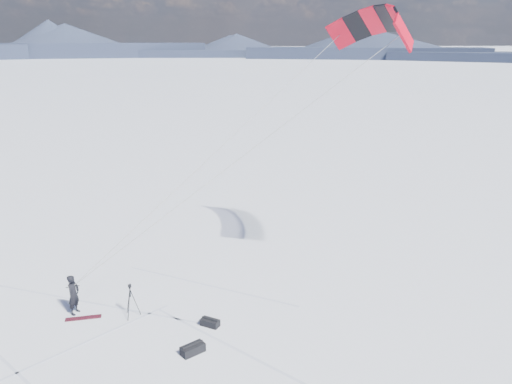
{
  "coord_description": "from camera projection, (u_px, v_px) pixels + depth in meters",
  "views": [
    {
      "loc": [
        4.8,
        -18.31,
        11.27
      ],
      "look_at": [
        7.03,
        2.84,
        4.76
      ],
      "focal_mm": 35.0,
      "sensor_mm": 36.0,
      "label": 1
    }
  ],
  "objects": [
    {
      "name": "tripod",
      "position": [
        130.0,
        296.0,
        20.96
      ],
      "size": [
        0.64,
        0.67,
        1.49
      ],
      "rotation": [
        0.0,
        0.0,
        0.19
      ],
      "color": "black",
      "rests_on": "ground"
    },
    {
      "name": "gear_bag_a",
      "position": [
        193.0,
        349.0,
        18.67
      ],
      "size": [
        0.99,
        0.84,
        0.4
      ],
      "rotation": [
        0.0,
        0.0,
        0.57
      ],
      "color": "black",
      "rests_on": "ground"
    },
    {
      "name": "horizon_hills",
      "position": [
        80.0,
        227.0,
        18.93
      ],
      "size": [
        704.84,
        706.81,
        10.17
      ],
      "color": "#1C2434",
      "rests_on": "ground"
    },
    {
      "name": "power_kite",
      "position": [
        376.0,
        27.0,
        22.01
      ],
      "size": [
        14.76,
        6.19,
        11.5
      ],
      "color": "red",
      "rests_on": "ground"
    },
    {
      "name": "snowkiter",
      "position": [
        76.0,
        313.0,
        21.47
      ],
      "size": [
        0.62,
        0.75,
        1.77
      ],
      "primitive_type": "imported",
      "rotation": [
        0.0,
        0.0,
        1.23
      ],
      "color": "black",
      "rests_on": "ground"
    },
    {
      "name": "snowboard",
      "position": [
        83.0,
        318.0,
        21.05
      ],
      "size": [
        1.48,
        0.43,
        0.04
      ],
      "primitive_type": "cube",
      "rotation": [
        0.0,
        0.0,
        0.11
      ],
      "color": "maroon",
      "rests_on": "ground"
    },
    {
      "name": "gear_bag_b",
      "position": [
        210.0,
        322.0,
        20.47
      ],
      "size": [
        0.86,
        0.73,
        0.35
      ],
      "rotation": [
        0.0,
        0.0,
        -0.56
      ],
      "color": "black",
      "rests_on": "ground"
    },
    {
      "name": "snow_tracks",
      "position": [
        52.0,
        336.0,
        19.77
      ],
      "size": [
        13.93,
        10.25,
        0.01
      ],
      "color": "silver",
      "rests_on": "ground"
    },
    {
      "name": "ground",
      "position": [
        91.0,
        330.0,
        20.23
      ],
      "size": [
        1800.0,
        1800.0,
        0.0
      ],
      "primitive_type": "plane",
      "color": "white"
    }
  ]
}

